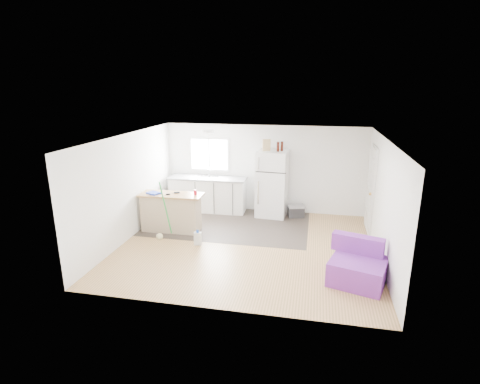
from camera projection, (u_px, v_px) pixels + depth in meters
name	position (u px, v px, depth m)	size (l,w,h in m)	color
room	(247.00, 194.00, 7.97)	(5.51, 5.01, 2.41)	olive
vinyl_zone	(228.00, 223.00, 9.61)	(4.05, 2.50, 0.00)	#38302A
window	(209.00, 154.00, 10.51)	(1.18, 0.06, 0.98)	white
interior_door	(371.00, 190.00, 8.95)	(0.11, 0.92, 2.10)	white
ceiling_fixture	(208.00, 131.00, 9.00)	(0.30, 0.30, 0.07)	white
kitchen_cabinets	(208.00, 194.00, 10.49)	(2.17, 0.72, 1.25)	white
peninsula	(171.00, 212.00, 9.05)	(1.52, 0.60, 0.93)	tan
refrigerator	(272.00, 184.00, 9.99)	(0.84, 0.80, 1.78)	white
cooler	(296.00, 211.00, 10.05)	(0.50, 0.40, 0.33)	#2A2A2C
purple_seat	(358.00, 267.00, 6.74)	(1.15, 1.13, 0.77)	purple
cleaner_jug	(198.00, 238.00, 8.31)	(0.17, 0.13, 0.35)	silver
mop	(161.00, 229.00, 8.61)	(0.27, 0.39, 1.39)	green
red_cup	(195.00, 192.00, 8.83)	(0.08, 0.08, 0.12)	red
blue_tray	(154.00, 193.00, 8.93)	(0.30, 0.22, 0.04)	#1432C2
tool_a	(177.00, 193.00, 8.97)	(0.14, 0.05, 0.03)	black
tool_b	(168.00, 194.00, 8.84)	(0.10, 0.04, 0.03)	black
cardboard_box	(266.00, 145.00, 9.69)	(0.20, 0.10, 0.30)	tan
bottle_left	(278.00, 147.00, 9.59)	(0.07, 0.07, 0.25)	#3A130A
bottle_right	(282.00, 146.00, 9.65)	(0.07, 0.07, 0.25)	#3A130A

